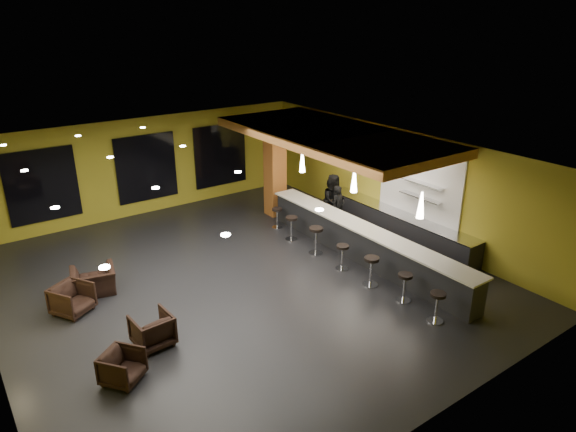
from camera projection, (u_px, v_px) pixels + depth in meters
floor at (240, 282)px, 14.19m from camera, size 12.00×13.00×0.10m
ceiling at (235, 156)px, 12.85m from camera, size 12.00×13.00×0.10m
wall_back at (145, 166)px, 18.47m from camera, size 12.00×0.10×3.50m
wall_front at (436, 344)px, 8.58m from camera, size 12.00×0.10×3.50m
wall_right at (397, 181)px, 16.79m from camera, size 0.10×13.00×3.50m
wood_soffit at (331, 135)px, 15.84m from camera, size 3.60×8.00×0.28m
window_left at (42, 186)px, 16.51m from camera, size 2.20×0.06×2.40m
window_center at (147, 168)px, 18.40m from camera, size 2.20×0.06×2.40m
window_right at (220, 155)px, 20.03m from camera, size 2.20×0.06×2.40m
tile_backsplash at (420, 182)px, 15.90m from camera, size 0.06×3.20×2.40m
bar_counter at (363, 244)px, 15.20m from camera, size 0.60×8.00×1.00m
bar_top at (364, 228)px, 15.01m from camera, size 0.78×8.10×0.05m
prep_counter at (397, 226)px, 16.69m from camera, size 0.70×6.00×0.86m
prep_top at (398, 213)px, 16.52m from camera, size 0.72×6.00×0.03m
wall_shelf_lower at (421, 197)px, 15.82m from camera, size 0.30×1.50×0.03m
wall_shelf_upper at (422, 183)px, 15.65m from camera, size 0.30×1.50×0.03m
column at (275, 168)px, 18.21m from camera, size 0.60×0.60×3.50m
pendant_0 at (421, 205)px, 13.01m from camera, size 0.20×0.20×0.70m
pendant_1 at (354, 181)px, 14.90m from camera, size 0.20×0.20×0.70m
pendant_2 at (302, 162)px, 16.78m from camera, size 0.20×0.20×0.70m
staff_a at (338, 207)px, 17.32m from camera, size 0.60×0.43×1.53m
staff_b at (331, 200)px, 18.01m from camera, size 0.82×0.68×1.53m
staff_c at (333, 196)px, 18.22m from camera, size 0.94×0.80×1.63m
armchair_a at (122, 367)px, 10.21m from camera, size 1.02×1.03×0.67m
armchair_b at (152, 330)px, 11.32m from camera, size 0.86×0.88×0.76m
armchair_c at (72, 299)px, 12.53m from camera, size 1.13×1.14×0.76m
armchair_d at (94, 281)px, 13.43m from camera, size 1.26×1.15×0.70m
bar_stool_0 at (437, 303)px, 12.13m from camera, size 0.39×0.39×0.78m
bar_stool_1 at (405, 284)px, 13.01m from camera, size 0.39×0.39×0.77m
bar_stool_2 at (371, 268)px, 13.75m from camera, size 0.42×0.42×0.83m
bar_stool_3 at (342, 254)px, 14.64m from camera, size 0.38×0.38×0.75m
bar_stool_4 at (316, 237)px, 15.55m from camera, size 0.44×0.44×0.87m
bar_stool_5 at (291, 225)px, 16.54m from camera, size 0.40×0.40×0.79m
bar_stool_6 at (277, 215)px, 17.48m from camera, size 0.36×0.36×0.71m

